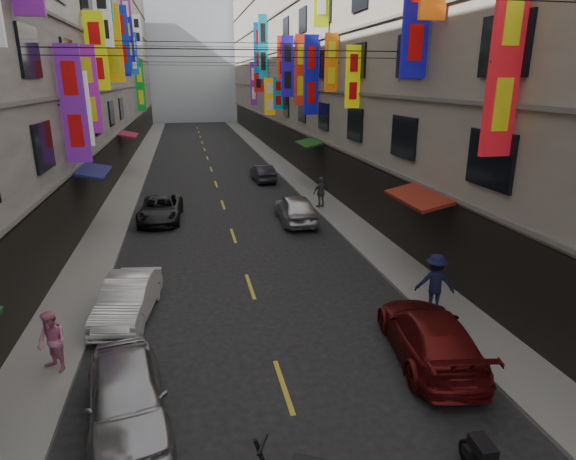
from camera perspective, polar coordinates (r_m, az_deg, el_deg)
name	(u,v)px	position (r m, az deg, el deg)	size (l,w,h in m)	color
sidewalk_left	(135,171)	(40.60, -17.63, 6.64)	(2.00, 90.00, 0.12)	slate
sidewalk_right	(282,166)	(41.18, -0.67, 7.59)	(2.00, 90.00, 0.12)	slate
building_row_left	(36,44)	(41.09, -27.70, 18.90)	(10.14, 90.00, 19.00)	#9A938C
building_row_right	(354,49)	(42.23, 7.82, 20.53)	(10.14, 90.00, 19.00)	gray
haze_block	(191,56)	(89.89, -11.40, 19.61)	(18.00, 8.00, 22.00)	silver
shop_signage	(209,44)	(32.93, -9.40, 20.89)	(14.00, 55.00, 11.76)	#0F17B8
street_awnings	(201,167)	(24.14, -10.23, 7.38)	(13.99, 35.20, 0.41)	#134917
overhead_cables	(216,46)	(27.90, -8.49, 20.75)	(14.00, 38.04, 1.24)	black
lane_markings	(213,176)	(37.51, -8.83, 6.33)	(0.12, 80.20, 0.01)	gold
scooter_far_right	(285,206)	(26.46, -0.31, 2.86)	(0.57, 1.80, 1.14)	black
car_left_near	(126,396)	(11.31, -18.60, -18.17)	(1.62, 4.02, 1.37)	#ACACB0
car_left_mid	(128,298)	(15.78, -18.46, -7.70)	(1.36, 3.89, 1.28)	white
car_left_far	(161,209)	(25.98, -14.87, 2.41)	(2.08, 4.51, 1.25)	black
car_right_near	(429,335)	(13.45, 16.41, -11.90)	(1.90, 4.67, 1.35)	#621011
car_right_mid	(296,209)	(24.80, 0.91, 2.56)	(1.74, 4.31, 1.47)	silver
car_right_far	(263,173)	(35.06, -2.99, 6.74)	(1.28, 3.67, 1.21)	#2B2A33
pedestrian_lfar	(52,342)	(13.48, -26.19, -11.84)	(0.78, 0.53, 1.60)	pink
pedestrian_rnear	(435,282)	(15.76, 17.06, -5.96)	(1.20, 0.62, 1.86)	black
pedestrian_rfar	(321,192)	(27.37, 3.94, 4.50)	(1.02, 0.58, 1.75)	#58585A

